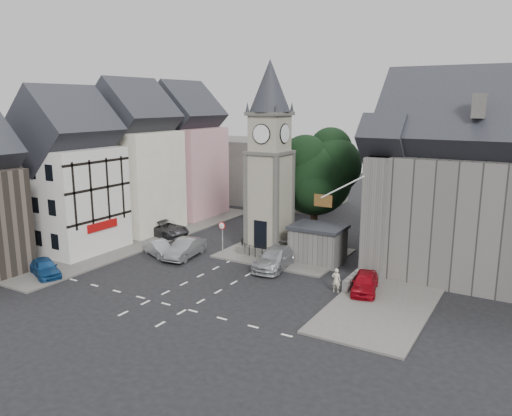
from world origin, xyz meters
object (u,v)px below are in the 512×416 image
Objects in this scene: clock_tower at (270,159)px; car_east_red at (365,283)px; car_west_blue at (45,267)px; pedestrian at (336,280)px; stone_shelter at (318,244)px.

car_east_red is (10.27, -4.99, -7.42)m from clock_tower.
pedestrian is at bearing -45.62° from car_west_blue.
car_east_red reaches higher than car_west_blue.
car_west_blue is 2.32× the size of pedestrian.
pedestrian is at bearing -55.60° from stone_shelter.
stone_shelter is at bearing 127.63° from car_east_red.
stone_shelter is 1.04× the size of car_east_red.
pedestrian is at bearing -34.97° from clock_tower.
stone_shelter is at bearing -27.73° from car_west_blue.
car_east_red is (21.77, 9.00, 0.02)m from car_west_blue.
pedestrian is (-1.70, -1.00, 0.16)m from car_east_red.
car_west_blue is 0.97× the size of car_east_red.
car_east_red is 2.38× the size of pedestrian.
stone_shelter is at bearing -5.84° from clock_tower.
clock_tower is 3.94× the size of car_east_red.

